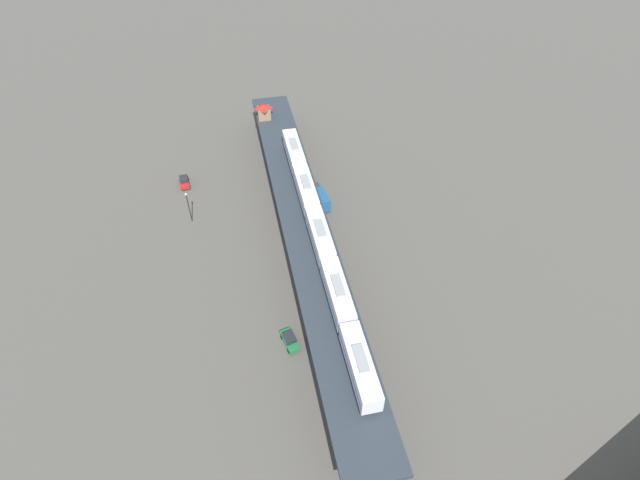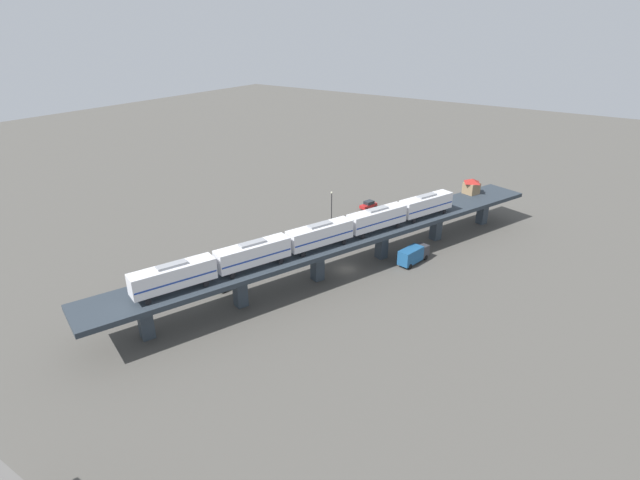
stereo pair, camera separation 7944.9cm
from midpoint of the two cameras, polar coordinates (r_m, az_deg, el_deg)
name	(u,v)px [view 2 (the right image)]	position (r m, az deg, el deg)	size (l,w,h in m)	color
ground_plane	(346,269)	(83.90, 24.00, -18.79)	(400.00, 400.00, 0.00)	#4C4944
elevated_viaduct	(348,240)	(80.40, 24.77, -15.69)	(38.55, 89.55, 6.68)	#283039
subway_train	(320,234)	(72.72, 23.21, -16.57)	(23.41, 59.77, 4.45)	silver
signal_hut	(472,186)	(109.30, 33.90, -5.13)	(4.11, 4.11, 3.40)	#8C7251
street_car_green	(228,283)	(72.96, 10.19, -23.40)	(2.34, 4.58, 1.89)	#1E6638
street_car_red	(369,205)	(109.28, 21.16, -6.94)	(2.79, 4.70, 1.89)	#AD1E1E
delivery_truck	(413,254)	(90.06, 31.19, -15.71)	(3.43, 7.48, 3.20)	#333338
street_lamp	(332,204)	(98.28, 17.99, -7.94)	(0.44, 0.44, 6.94)	black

